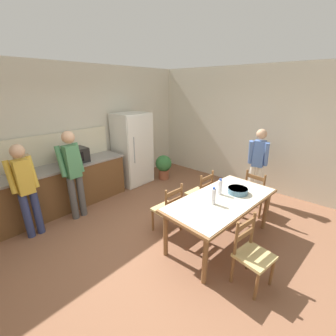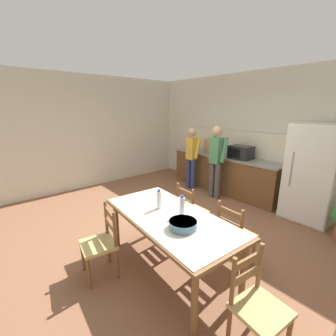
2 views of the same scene
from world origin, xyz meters
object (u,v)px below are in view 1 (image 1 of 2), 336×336
Objects in this scene: chair_head_end at (257,193)px; chair_side_far_left at (168,209)px; dining_table at (222,203)px; person_at_counter at (73,171)px; bottle_off_centre at (220,187)px; person_by_table at (258,162)px; paper_bag at (24,165)px; microwave at (74,156)px; bottle_near_centre at (213,196)px; potted_plant at (164,165)px; chair_side_far_right at (200,193)px; refrigerator at (133,149)px; serving_bowl at (238,190)px; chair_side_near_left at (252,254)px; person_at_sink at (26,187)px.

chair_head_end is 1.00× the size of chair_side_far_left.
dining_table is 2.71m from person_at_counter.
bottle_off_centre is 1.71m from person_by_table.
person_at_counter is at bearing -39.25° from paper_bag.
microwave is 1.85× the size of bottle_near_centre.
dining_table reaches higher than potted_plant.
person_by_table is at bearing 5.03° from dining_table.
dining_table is 0.91m from chair_side_far_right.
microwave reaches higher than bottle_off_centre.
bottle_off_centre is 0.30× the size of chair_side_far_left.
refrigerator is at bearing 18.75° from chair_head_end.
chair_side_near_left reaches higher than serving_bowl.
paper_bag is 1.33× the size of bottle_near_centre.
person_at_counter reaches higher than chair_side_far_left.
person_at_counter reaches higher than serving_bowl.
chair_side_far_left is at bearing 115.59° from dining_table.
person_by_table is at bearing 30.64° from chair_side_near_left.
bottle_off_centre reaches higher than serving_bowl.
person_at_counter is at bearing -91.41° from person_at_sink.
microwave is 0.29× the size of person_at_counter.
serving_bowl is (2.13, -3.03, -0.28)m from paper_bag.
chair_side_far_right is at bearing 55.47° from dining_table.
serving_bowl is at bearing 132.83° from chair_side_far_left.
bottle_near_centre is (-0.24, 0.02, 0.21)m from dining_table.
person_at_counter is 1.06× the size of person_by_table.
dining_table is at bearing -118.43° from potted_plant.
chair_side_far_right is at bearing 65.34° from chair_side_near_left.
chair_side_near_left is 3.26m from person_at_counter.
person_by_table is at bearing -46.10° from microwave.
person_at_counter is at bearing -178.39° from potted_plant.
microwave reaches higher than potted_plant.
bottle_near_centre is (1.56, -2.92, -0.20)m from paper_bag.
bottle_near_centre is (0.63, -2.93, -0.17)m from microwave.
microwave is 1.85× the size of bottle_off_centre.
chair_head_end is 1.00× the size of chair_side_near_left.
paper_bag is at bearing -18.80° from person_at_sink.
bottle_near_centre is at bearing 47.27° from chair_side_far_right.
person_by_table is at bearing -37.58° from paper_bag.
chair_side_far_left is at bearing 128.84° from serving_bowl.
person_by_table is at bearing -57.72° from chair_head_end.
bottle_near_centre reaches higher than chair_side_far_left.
chair_side_far_left is 2.32m from person_by_table.
refrigerator is 3.05m from bottle_near_centre.
refrigerator is 1.90m from person_at_counter.
paper_bag is (-0.93, -0.01, 0.03)m from microwave.
chair_side_near_left is 1.00× the size of chair_side_far_right.
person_at_sink reaches higher than bottle_near_centre.
chair_head_end is at bearing 155.65° from chair_side_far_left.
chair_side_far_left is (-0.38, 0.79, -0.26)m from dining_table.
person_at_counter is at bearing 115.82° from dining_table.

